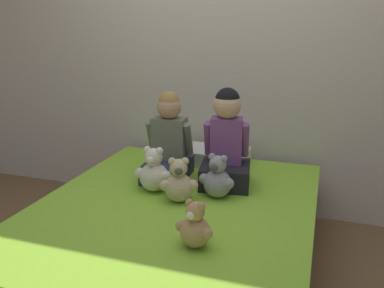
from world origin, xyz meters
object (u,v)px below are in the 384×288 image
(child_on_left, at_px, (169,143))
(teddy_bear_held_by_left_child, at_px, (154,173))
(child_on_right, at_px, (226,144))
(bed, at_px, (175,239))
(teddy_bear_between_children, at_px, (179,183))
(teddy_bear_held_by_right_child, at_px, (217,179))
(pillow_at_headboard, at_px, (211,156))
(teddy_bear_at_foot_of_bed, at_px, (195,227))

(child_on_left, bearing_deg, teddy_bear_held_by_left_child, -92.86)
(child_on_right, relative_size, teddy_bear_held_by_left_child, 2.19)
(child_on_left, height_order, child_on_right, child_on_right)
(bed, bearing_deg, child_on_left, 115.41)
(bed, relative_size, teddy_bear_between_children, 7.05)
(bed, distance_m, child_on_left, 0.66)
(teddy_bear_held_by_right_child, xyz_separation_m, teddy_bear_between_children, (-0.20, -0.13, -0.00))
(teddy_bear_between_children, bearing_deg, bed, -122.44)
(child_on_right, xyz_separation_m, pillow_at_headboard, (-0.21, 0.38, -0.22))
(child_on_left, distance_m, teddy_bear_at_foot_of_bed, 0.96)
(child_on_left, distance_m, teddy_bear_held_by_right_child, 0.49)
(pillow_at_headboard, bearing_deg, teddy_bear_between_children, -89.22)
(teddy_bear_held_by_right_child, xyz_separation_m, teddy_bear_at_foot_of_bed, (0.05, -0.60, -0.02))
(teddy_bear_held_by_left_child, distance_m, teddy_bear_held_by_right_child, 0.41)
(teddy_bear_between_children, relative_size, pillow_at_headboard, 0.48)
(teddy_bear_at_foot_of_bed, bearing_deg, teddy_bear_between_children, 132.62)
(teddy_bear_held_by_right_child, bearing_deg, bed, -128.94)
(bed, relative_size, teddy_bear_held_by_right_child, 7.04)
(child_on_left, bearing_deg, teddy_bear_between_children, -63.71)
(bed, distance_m, child_on_right, 0.69)
(bed, height_order, teddy_bear_held_by_left_child, teddy_bear_held_by_left_child)
(bed, height_order, teddy_bear_held_by_right_child, teddy_bear_held_by_right_child)
(bed, bearing_deg, teddy_bear_held_by_left_child, 142.69)
(pillow_at_headboard, bearing_deg, teddy_bear_held_by_left_child, -106.89)
(child_on_right, bearing_deg, pillow_at_headboard, 109.19)
(bed, relative_size, teddy_bear_at_foot_of_bed, 8.15)
(teddy_bear_held_by_right_child, xyz_separation_m, pillow_at_headboard, (-0.21, 0.61, -0.06))
(child_on_left, xyz_separation_m, child_on_right, (0.41, -0.01, 0.03))
(teddy_bear_held_by_left_child, height_order, teddy_bear_at_foot_of_bed, teddy_bear_held_by_left_child)
(child_on_left, bearing_deg, pillow_at_headboard, 59.13)
(child_on_left, height_order, pillow_at_headboard, child_on_left)
(teddy_bear_between_children, bearing_deg, pillow_at_headboard, 69.93)
(teddy_bear_held_by_right_child, height_order, pillow_at_headboard, teddy_bear_held_by_right_child)
(bed, distance_m, teddy_bear_held_by_left_child, 0.44)
(teddy_bear_held_by_left_child, xyz_separation_m, pillow_at_headboard, (0.20, 0.65, -0.07))
(teddy_bear_at_foot_of_bed, bearing_deg, pillow_at_headboard, 116.22)
(teddy_bear_held_by_right_child, bearing_deg, teddy_bear_at_foot_of_bed, -74.76)
(teddy_bear_between_children, relative_size, teddy_bear_at_foot_of_bed, 1.16)
(pillow_at_headboard, bearing_deg, bed, -90.00)
(teddy_bear_held_by_right_child, height_order, teddy_bear_between_children, same)
(teddy_bear_held_by_left_child, relative_size, teddy_bear_held_by_right_child, 1.06)
(bed, relative_size, child_on_left, 3.28)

